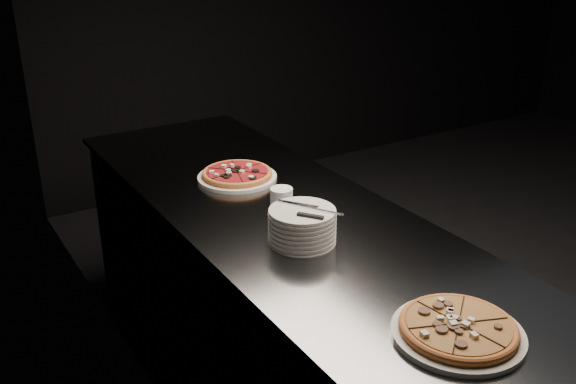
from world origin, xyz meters
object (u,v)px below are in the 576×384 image
cutlery (307,210)px  ramekin (282,197)px  pizza_tomato (237,175)px  plate_stack (302,226)px  pizza_mushroom (458,329)px  counter (290,329)px

cutlery → ramekin: bearing=38.9°
pizza_tomato → plate_stack: bearing=-97.2°
pizza_mushroom → pizza_tomato: size_ratio=1.14×
pizza_mushroom → plate_stack: size_ratio=1.78×
counter → pizza_mushroom: (-0.02, -0.79, 0.48)m
counter → cutlery: size_ratio=11.51×
pizza_tomato → cutlery: 0.60m
counter → pizza_tomato: 0.62m
counter → ramekin: (0.01, 0.08, 0.50)m
pizza_tomato → plate_stack: 0.58m
counter → ramekin: bearing=81.0°
pizza_mushroom → pizza_tomato: bearing=88.8°
counter → cutlery: cutlery is taller
pizza_mushroom → cutlery: cutlery is taller
pizza_mushroom → pizza_tomato: (0.03, 1.19, -0.00)m
cutlery → ramekin: 0.30m
pizza_tomato → cutlery: bearing=-96.2°
counter → plate_stack: (-0.07, -0.18, 0.51)m
ramekin → cutlery: bearing=-105.2°
cutlery → ramekin: cutlery is taller
counter → cutlery: (-0.06, -0.20, 0.57)m
pizza_mushroom → ramekin: ramekin is taller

